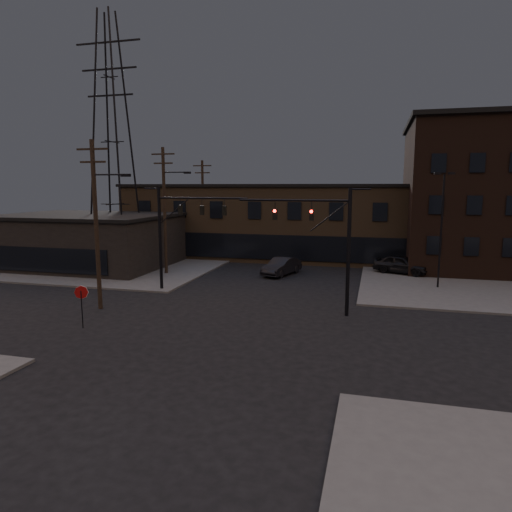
{
  "coord_description": "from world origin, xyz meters",
  "views": [
    {
      "loc": [
        8.1,
        -23.89,
        8.08
      ],
      "look_at": [
        0.47,
        4.93,
        3.5
      ],
      "focal_mm": 32.0,
      "sensor_mm": 36.0,
      "label": 1
    }
  ],
  "objects_px": {
    "traffic_signal_near": "(330,237)",
    "stop_sign": "(81,297)",
    "parked_car_lot_a": "(402,264)",
    "car_crossing": "(282,266)",
    "traffic_signal_far": "(175,227)"
  },
  "relations": [
    {
      "from": "traffic_signal_near",
      "to": "stop_sign",
      "type": "relative_size",
      "value": 3.23
    },
    {
      "from": "parked_car_lot_a",
      "to": "car_crossing",
      "type": "relative_size",
      "value": 1.03
    },
    {
      "from": "traffic_signal_near",
      "to": "traffic_signal_far",
      "type": "xyz_separation_m",
      "value": [
        -12.07,
        3.5,
        0.08
      ]
    },
    {
      "from": "traffic_signal_near",
      "to": "parked_car_lot_a",
      "type": "relative_size",
      "value": 1.6
    },
    {
      "from": "traffic_signal_far",
      "to": "stop_sign",
      "type": "distance_m",
      "value": 10.55
    },
    {
      "from": "traffic_signal_far",
      "to": "car_crossing",
      "type": "height_order",
      "value": "traffic_signal_far"
    },
    {
      "from": "traffic_signal_near",
      "to": "traffic_signal_far",
      "type": "relative_size",
      "value": 1.0
    },
    {
      "from": "traffic_signal_far",
      "to": "stop_sign",
      "type": "xyz_separation_m",
      "value": [
        -1.28,
        -9.99,
        -3.17
      ]
    },
    {
      "from": "parked_car_lot_a",
      "to": "traffic_signal_near",
      "type": "bearing_deg",
      "value": -177.69
    },
    {
      "from": "stop_sign",
      "to": "traffic_signal_near",
      "type": "bearing_deg",
      "value": 25.9
    },
    {
      "from": "traffic_signal_near",
      "to": "parked_car_lot_a",
      "type": "height_order",
      "value": "traffic_signal_near"
    },
    {
      "from": "traffic_signal_far",
      "to": "parked_car_lot_a",
      "type": "xyz_separation_m",
      "value": [
        17.19,
        11.29,
        -4.01
      ]
    },
    {
      "from": "traffic_signal_far",
      "to": "car_crossing",
      "type": "bearing_deg",
      "value": 52.37
    },
    {
      "from": "traffic_signal_far",
      "to": "traffic_signal_near",
      "type": "bearing_deg",
      "value": -16.17
    },
    {
      "from": "traffic_signal_near",
      "to": "car_crossing",
      "type": "height_order",
      "value": "traffic_signal_near"
    }
  ]
}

